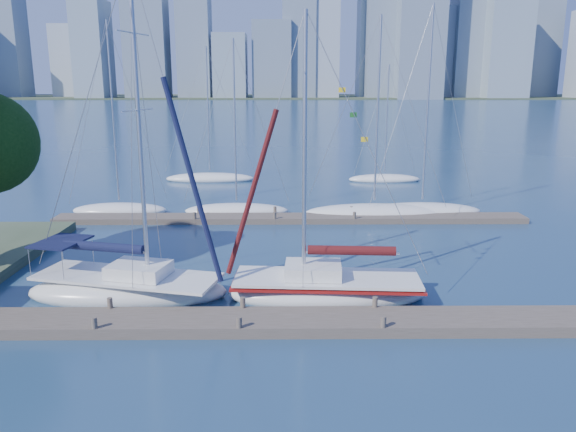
{
  "coord_description": "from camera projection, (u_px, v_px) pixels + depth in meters",
  "views": [
    {
      "loc": [
        1.53,
        -18.91,
        8.69
      ],
      "look_at": [
        1.74,
        4.0,
        3.21
      ],
      "focal_mm": 35.0,
      "sensor_mm": 36.0,
      "label": 1
    }
  ],
  "objects": [
    {
      "name": "bg_boat_1",
      "position": [
        237.0,
        210.0,
        37.98
      ],
      "size": [
        7.15,
        2.44,
        11.73
      ],
      "rotation": [
        0.0,
        0.0,
        0.05
      ],
      "color": "silver",
      "rests_on": "ground"
    },
    {
      "name": "sailboat_maroon",
      "position": [
        326.0,
        277.0,
        22.91
      ],
      "size": [
        8.26,
        3.15,
        11.87
      ],
      "rotation": [
        0.0,
        0.0,
        -0.06
      ],
      "color": "silver",
      "rests_on": "ground"
    },
    {
      "name": "far_shore",
      "position": [
        280.0,
        97.0,
        331.61
      ],
      "size": [
        800.0,
        100.0,
        1.5
      ],
      "primitive_type": "cube",
      "color": "#38472D",
      "rests_on": "ground"
    },
    {
      "name": "bg_boat_7",
      "position": [
        384.0,
        179.0,
        50.43
      ],
      "size": [
        6.64,
        4.3,
        10.45
      ],
      "rotation": [
        0.0,
        0.0,
        0.41
      ],
      "color": "silver",
      "rests_on": "ground"
    },
    {
      "name": "far_dock",
      "position": [
        290.0,
        218.0,
        35.94
      ],
      "size": [
        30.0,
        1.8,
        0.36
      ],
      "primitive_type": "cube",
      "color": "#4B4237",
      "rests_on": "ground"
    },
    {
      "name": "bg_boat_4",
      "position": [
        422.0,
        210.0,
        37.73
      ],
      "size": [
        8.3,
        4.89,
        13.83
      ],
      "rotation": [
        0.0,
        0.0,
        0.34
      ],
      "color": "silver",
      "rests_on": "ground"
    },
    {
      "name": "sailboat_navy",
      "position": [
        127.0,
        272.0,
        23.0
      ],
      "size": [
        8.61,
        4.59,
        13.71
      ],
      "rotation": [
        0.0,
        0.0,
        -0.24
      ],
      "color": "silver",
      "rests_on": "ground"
    },
    {
      "name": "near_dock",
      "position": [
        241.0,
        322.0,
        20.36
      ],
      "size": [
        26.0,
        2.0,
        0.4
      ],
      "primitive_type": "cube",
      "color": "#4B4237",
      "rests_on": "ground"
    },
    {
      "name": "bg_boat_6",
      "position": [
        210.0,
        178.0,
        50.62
      ],
      "size": [
        8.06,
        2.55,
        12.01
      ],
      "rotation": [
        0.0,
        0.0,
        0.05
      ],
      "color": "silver",
      "rests_on": "ground"
    },
    {
      "name": "bg_boat_0",
      "position": [
        120.0,
        209.0,
        38.12
      ],
      "size": [
        6.7,
        3.78,
        12.86
      ],
      "rotation": [
        0.0,
        0.0,
        0.29
      ],
      "color": "silver",
      "rests_on": "ground"
    },
    {
      "name": "ground",
      "position": [
        241.0,
        327.0,
        20.4
      ],
      "size": [
        700.0,
        700.0,
        0.0
      ],
      "primitive_type": "plane",
      "color": "navy",
      "rests_on": "ground"
    },
    {
      "name": "bg_boat_3",
      "position": [
        374.0,
        212.0,
        37.17
      ],
      "size": [
        9.47,
        6.01,
        13.11
      ],
      "rotation": [
        0.0,
        0.0,
        -0.42
      ],
      "color": "silver",
      "rests_on": "ground"
    },
    {
      "name": "skyline",
      "position": [
        327.0,
        30.0,
        294.88
      ],
      "size": [
        503.89,
        51.31,
        106.69
      ],
      "color": "gray",
      "rests_on": "ground"
    }
  ]
}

